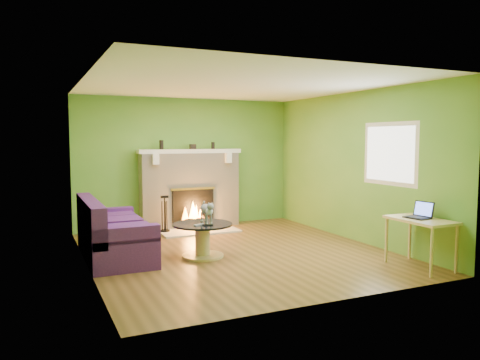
# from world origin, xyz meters

# --- Properties ---
(floor) EXTENTS (5.00, 5.00, 0.00)m
(floor) POSITION_xyz_m (0.00, 0.00, 0.00)
(floor) COLOR brown
(floor) RESTS_ON ground
(ceiling) EXTENTS (5.00, 5.00, 0.00)m
(ceiling) POSITION_xyz_m (0.00, 0.00, 2.60)
(ceiling) COLOR white
(ceiling) RESTS_ON wall_back
(wall_back) EXTENTS (5.00, 0.00, 5.00)m
(wall_back) POSITION_xyz_m (0.00, 2.50, 1.30)
(wall_back) COLOR #49852B
(wall_back) RESTS_ON floor
(wall_front) EXTENTS (5.00, 0.00, 5.00)m
(wall_front) POSITION_xyz_m (0.00, -2.50, 1.30)
(wall_front) COLOR #49852B
(wall_front) RESTS_ON floor
(wall_left) EXTENTS (0.00, 5.00, 5.00)m
(wall_left) POSITION_xyz_m (-2.25, 0.00, 1.30)
(wall_left) COLOR #49852B
(wall_left) RESTS_ON floor
(wall_right) EXTENTS (0.00, 5.00, 5.00)m
(wall_right) POSITION_xyz_m (2.25, 0.00, 1.30)
(wall_right) COLOR #49852B
(wall_right) RESTS_ON floor
(window_frame) EXTENTS (0.00, 1.20, 1.20)m
(window_frame) POSITION_xyz_m (2.24, -0.90, 1.55)
(window_frame) COLOR silver
(window_frame) RESTS_ON wall_right
(window_pane) EXTENTS (0.00, 1.06, 1.06)m
(window_pane) POSITION_xyz_m (2.23, -0.90, 1.55)
(window_pane) COLOR white
(window_pane) RESTS_ON wall_right
(fireplace) EXTENTS (2.10, 0.46, 1.58)m
(fireplace) POSITION_xyz_m (0.00, 2.32, 0.77)
(fireplace) COLOR #BFB49E
(fireplace) RESTS_ON floor
(hearth) EXTENTS (1.50, 0.75, 0.03)m
(hearth) POSITION_xyz_m (0.00, 1.80, 0.01)
(hearth) COLOR beige
(hearth) RESTS_ON floor
(mantel) EXTENTS (2.10, 0.28, 0.08)m
(mantel) POSITION_xyz_m (0.00, 2.30, 1.54)
(mantel) COLOR white
(mantel) RESTS_ON fireplace
(sofa) EXTENTS (0.90, 1.99, 0.89)m
(sofa) POSITION_xyz_m (-1.86, 0.50, 0.35)
(sofa) COLOR #3A1758
(sofa) RESTS_ON floor
(coffee_table) EXTENTS (0.90, 0.90, 0.51)m
(coffee_table) POSITION_xyz_m (-0.59, -0.05, 0.29)
(coffee_table) COLOR #D2B871
(coffee_table) RESTS_ON floor
(desk) EXTENTS (0.54, 0.93, 0.69)m
(desk) POSITION_xyz_m (1.95, -1.86, 0.60)
(desk) COLOR #D2B871
(desk) RESTS_ON floor
(cat) EXTENTS (0.23, 0.55, 0.34)m
(cat) POSITION_xyz_m (-0.51, -0.00, 0.68)
(cat) COLOR slate
(cat) RESTS_ON coffee_table
(remote_silver) EXTENTS (0.17, 0.11, 0.02)m
(remote_silver) POSITION_xyz_m (-0.69, -0.17, 0.52)
(remote_silver) COLOR gray
(remote_silver) RESTS_ON coffee_table
(remote_black) EXTENTS (0.16, 0.10, 0.02)m
(remote_black) POSITION_xyz_m (-0.57, -0.23, 0.52)
(remote_black) COLOR black
(remote_black) RESTS_ON coffee_table
(laptop) EXTENTS (0.31, 0.34, 0.23)m
(laptop) POSITION_xyz_m (1.93, -1.81, 0.80)
(laptop) COLOR black
(laptop) RESTS_ON desk
(fire_tools) EXTENTS (0.18, 0.18, 0.69)m
(fire_tools) POSITION_xyz_m (-0.63, 1.95, 0.37)
(fire_tools) COLOR black
(fire_tools) RESTS_ON hearth
(mantel_vase_left) EXTENTS (0.08, 0.08, 0.18)m
(mantel_vase_left) POSITION_xyz_m (-0.58, 2.33, 1.67)
(mantel_vase_left) COLOR black
(mantel_vase_left) RESTS_ON mantel
(mantel_vase_right) EXTENTS (0.07, 0.07, 0.14)m
(mantel_vase_right) POSITION_xyz_m (0.50, 2.33, 1.65)
(mantel_vase_right) COLOR black
(mantel_vase_right) RESTS_ON mantel
(mantel_box) EXTENTS (0.12, 0.08, 0.10)m
(mantel_box) POSITION_xyz_m (0.07, 2.33, 1.63)
(mantel_box) COLOR black
(mantel_box) RESTS_ON mantel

